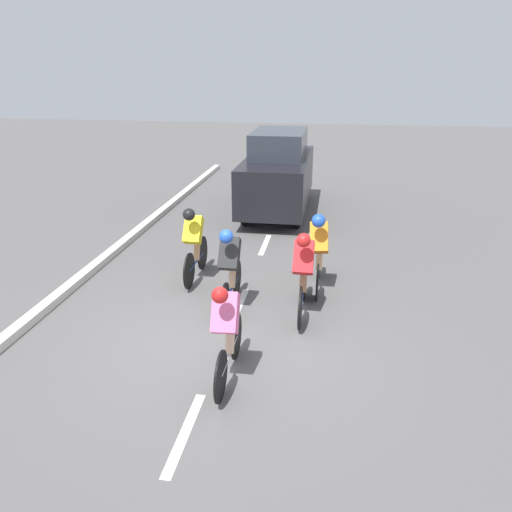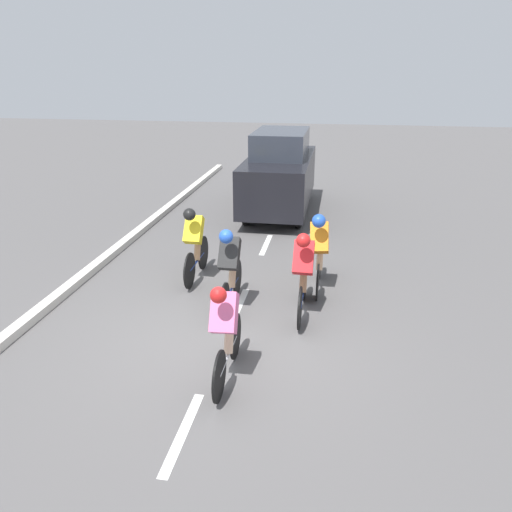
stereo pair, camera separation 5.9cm
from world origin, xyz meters
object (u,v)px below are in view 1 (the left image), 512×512
object	(u,v)px
cyclist_orange	(319,248)
cyclist_pink	(227,329)
support_car	(278,173)
cyclist_black	(230,266)
cyclist_yellow	(194,241)
cyclist_red	(303,271)

from	to	relation	value
cyclist_orange	cyclist_pink	bearing A→B (deg)	71.18
cyclist_pink	support_car	world-z (taller)	support_car
cyclist_orange	support_car	bearing A→B (deg)	-75.21
cyclist_black	cyclist_yellow	distance (m)	1.44
cyclist_orange	cyclist_yellow	world-z (taller)	cyclist_orange
support_car	cyclist_yellow	bearing A→B (deg)	78.80
cyclist_orange	cyclist_red	xyz separation A→B (m)	(0.21, 1.04, -0.03)
cyclist_orange	cyclist_black	bearing A→B (deg)	35.50
cyclist_yellow	support_car	world-z (taller)	support_car
cyclist_orange	cyclist_yellow	size ratio (longest dim) A/B	1.01
cyclist_yellow	cyclist_red	distance (m)	2.42
cyclist_red	cyclist_pink	distance (m)	2.16
cyclist_black	cyclist_pink	world-z (taller)	cyclist_black
cyclist_red	support_car	distance (m)	6.27
cyclist_orange	support_car	distance (m)	5.29
cyclist_pink	cyclist_yellow	bearing A→B (deg)	-67.30
cyclist_yellow	cyclist_pink	world-z (taller)	cyclist_yellow
cyclist_black	cyclist_orange	bearing A→B (deg)	-144.50
cyclist_black	cyclist_red	bearing A→B (deg)	178.59
cyclist_yellow	cyclist_pink	xyz separation A→B (m)	(-1.31, 3.13, -0.03)
cyclist_black	cyclist_red	xyz separation A→B (m)	(-1.21, 0.03, -0.00)
cyclist_orange	cyclist_yellow	xyz separation A→B (m)	(2.34, -0.09, -0.03)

